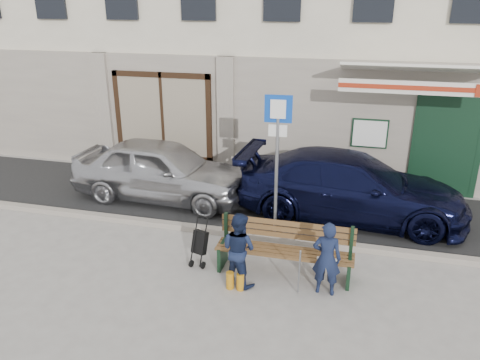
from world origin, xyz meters
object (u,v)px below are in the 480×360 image
(car_silver, at_px, (162,170))
(stroller, at_px, (200,243))
(woman, at_px, (239,249))
(car_navy, at_px, (351,186))
(parking_sign, at_px, (277,142))
(man, at_px, (327,258))
(bench, at_px, (282,250))

(car_silver, xyz_separation_m, stroller, (1.87, -2.65, -0.33))
(car_silver, height_order, woman, car_silver)
(car_silver, distance_m, woman, 4.12)
(car_navy, relative_size, parking_sign, 1.72)
(stroller, bearing_deg, car_silver, 143.26)
(car_silver, distance_m, stroller, 3.26)
(car_navy, height_order, parking_sign, parking_sign)
(car_navy, height_order, man, car_navy)
(bench, bearing_deg, woman, -144.61)
(parking_sign, bearing_deg, car_navy, 34.84)
(car_silver, bearing_deg, parking_sign, -107.19)
(bench, bearing_deg, man, -26.60)
(bench, height_order, stroller, bench)
(car_silver, relative_size, woman, 3.30)
(bench, relative_size, woman, 1.84)
(car_navy, distance_m, stroller, 3.76)
(parking_sign, xyz_separation_m, man, (1.19, -1.95, -1.30))
(parking_sign, bearing_deg, bench, -78.91)
(parking_sign, distance_m, woman, 2.41)
(car_silver, bearing_deg, stroller, -142.13)
(woman, bearing_deg, car_silver, -24.52)
(car_silver, bearing_deg, woman, -135.98)
(car_silver, bearing_deg, man, -123.27)
(stroller, bearing_deg, car_navy, 64.78)
(car_navy, xyz_separation_m, parking_sign, (-1.46, -1.15, 1.23))
(car_navy, relative_size, man, 3.85)
(woman, relative_size, stroller, 1.43)
(car_navy, bearing_deg, parking_sign, 131.04)
(bench, xyz_separation_m, woman, (-0.65, -0.46, 0.19))
(stroller, bearing_deg, man, 8.85)
(woman, bearing_deg, car_navy, -94.35)
(bench, bearing_deg, car_silver, 142.10)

